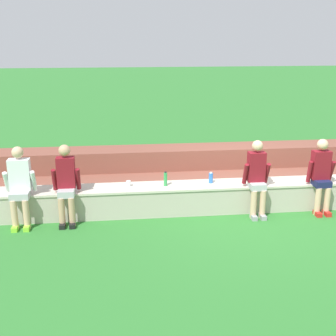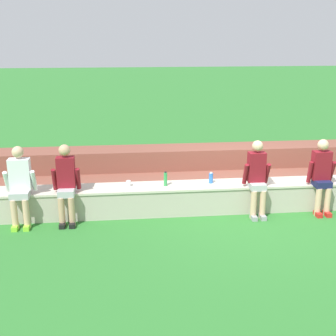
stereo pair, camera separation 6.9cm
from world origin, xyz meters
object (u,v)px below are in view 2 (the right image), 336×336
object	(u,v)px
plastic_cup_right_end	(128,183)
water_bottle_near_right	(165,179)
person_center	(257,177)
person_right_of_center	(322,174)
person_far_left	(20,184)
water_bottle_near_left	(211,178)
person_left_of_center	(66,182)

from	to	relation	value
plastic_cup_right_end	water_bottle_near_right	bearing A→B (deg)	-4.04
person_center	person_right_of_center	bearing A→B (deg)	0.39
person_far_left	person_center	world-z (taller)	same
person_far_left	water_bottle_near_left	size ratio (longest dim) A/B	6.63
person_far_left	plastic_cup_right_end	size ratio (longest dim) A/B	13.42
person_far_left	person_left_of_center	distance (m)	0.80
plastic_cup_right_end	water_bottle_near_left	bearing A→B (deg)	0.52
person_left_of_center	plastic_cup_right_end	xyz separation A→B (m)	(1.11, 0.31, -0.17)
person_left_of_center	person_center	bearing A→B (deg)	-0.69
person_far_left	water_bottle_near_right	world-z (taller)	person_far_left
person_center	plastic_cup_right_end	world-z (taller)	person_center
person_far_left	water_bottle_near_left	world-z (taller)	person_far_left
person_center	water_bottle_near_right	size ratio (longest dim) A/B	5.12
person_left_of_center	water_bottle_near_left	size ratio (longest dim) A/B	6.65
person_right_of_center	person_far_left	bearing A→B (deg)	179.89
person_far_left	person_right_of_center	distance (m)	5.54
person_center	person_right_of_center	xyz separation A→B (m)	(1.26, 0.01, 0.00)
person_far_left	person_right_of_center	bearing A→B (deg)	-0.11
person_right_of_center	plastic_cup_right_end	distance (m)	3.65
person_center	plastic_cup_right_end	xyz separation A→B (m)	(-2.37, 0.35, -0.17)
water_bottle_near_left	plastic_cup_right_end	distance (m)	1.58
person_right_of_center	water_bottle_near_right	distance (m)	2.95
person_far_left	person_left_of_center	bearing A→B (deg)	1.64
person_far_left	water_bottle_near_left	distance (m)	3.51
person_right_of_center	plastic_cup_right_end	world-z (taller)	person_right_of_center
person_left_of_center	plastic_cup_right_end	distance (m)	1.17
person_left_of_center	water_bottle_near_right	bearing A→B (deg)	8.13
person_right_of_center	person_left_of_center	bearing A→B (deg)	179.60
plastic_cup_right_end	person_right_of_center	bearing A→B (deg)	-5.37
person_far_left	water_bottle_near_right	distance (m)	2.62
person_right_of_center	plastic_cup_right_end	size ratio (longest dim) A/B	13.33
person_center	water_bottle_near_right	world-z (taller)	person_center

